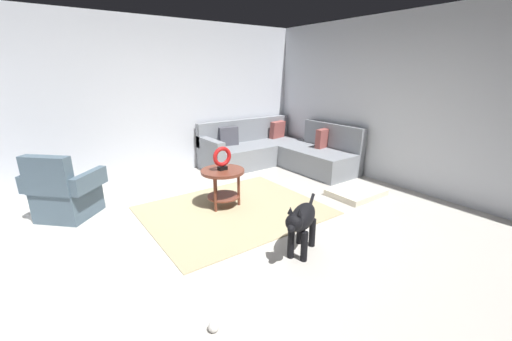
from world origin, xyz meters
The scene contains 11 objects.
ground_plane centered at (0.00, 0.00, -0.05)m, with size 6.00×6.00×0.10m, color beige.
wall_back centered at (0.00, 2.94, 1.35)m, with size 6.00×0.12×2.70m, color silver.
wall_right centered at (2.94, 0.00, 1.35)m, with size 0.12×6.00×2.70m, color silver.
area_rug centered at (0.15, 0.70, 0.01)m, with size 2.30×1.90×0.01m, color tan.
sectional_couch centered at (1.99, 2.01, 0.29)m, with size 2.20×2.25×0.88m.
armchair centered at (-1.72, 1.80, 0.32)m, with size 0.99×0.99×0.88m.
side_table centered at (0.11, 0.92, 0.42)m, with size 0.60×0.60×0.54m.
torus_sculpture centered at (0.11, 0.92, 0.71)m, with size 0.28×0.08×0.33m.
dog_bed_mat centered at (1.98, 0.08, 0.04)m, with size 0.80×0.60×0.09m, color beige.
dog centered at (0.15, -0.61, 0.38)m, with size 0.76×0.47×0.63m.
dog_toy_ball centered at (-1.09, -1.00, 0.04)m, with size 0.08×0.08×0.08m, color silver.
Camera 1 is at (-1.93, -2.70, 1.84)m, focal length 22.18 mm.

